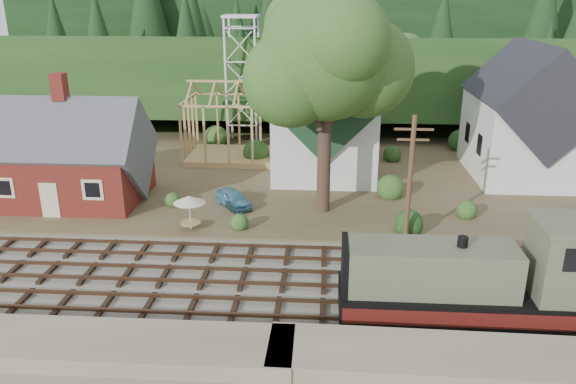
# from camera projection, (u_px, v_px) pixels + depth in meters

# --- Properties ---
(ground) EXTENTS (140.00, 140.00, 0.00)m
(ground) POSITION_uv_depth(u_px,v_px,m) (283.00, 284.00, 29.41)
(ground) COLOR #384C1E
(ground) RESTS_ON ground
(railroad_bed) EXTENTS (64.00, 11.00, 0.16)m
(railroad_bed) POSITION_uv_depth(u_px,v_px,m) (283.00, 283.00, 29.39)
(railroad_bed) COLOR #726B5B
(railroad_bed) RESTS_ON ground
(village_flat) EXTENTS (64.00, 26.00, 0.30)m
(village_flat) POSITION_uv_depth(u_px,v_px,m) (299.00, 175.00, 46.26)
(village_flat) COLOR brown
(village_flat) RESTS_ON ground
(hillside) EXTENTS (70.00, 28.96, 12.74)m
(hillside) POSITION_uv_depth(u_px,v_px,m) (309.00, 116.00, 68.85)
(hillside) COLOR #1E3F19
(hillside) RESTS_ON ground
(ridge) EXTENTS (80.00, 20.00, 12.00)m
(ridge) POSITION_uv_depth(u_px,v_px,m) (312.00, 94.00, 83.87)
(ridge) COLOR black
(ridge) RESTS_ON ground
(depot) EXTENTS (10.80, 7.41, 9.00)m
(depot) POSITION_uv_depth(u_px,v_px,m) (69.00, 160.00, 39.67)
(depot) COLOR #591914
(depot) RESTS_ON village_flat
(church) EXTENTS (8.40, 15.17, 13.00)m
(church) POSITION_uv_depth(u_px,v_px,m) (325.00, 111.00, 46.01)
(church) COLOR silver
(church) RESTS_ON village_flat
(farmhouse) EXTENTS (8.40, 10.80, 10.60)m
(farmhouse) POSITION_uv_depth(u_px,v_px,m) (527.00, 120.00, 44.46)
(farmhouse) COLOR silver
(farmhouse) RESTS_ON village_flat
(timber_frame) EXTENTS (8.20, 6.20, 6.99)m
(timber_frame) POSITION_uv_depth(u_px,v_px,m) (234.00, 126.00, 49.35)
(timber_frame) COLOR tan
(timber_frame) RESTS_ON village_flat
(lattice_tower) EXTENTS (3.20, 3.20, 12.12)m
(lattice_tower) POSITION_uv_depth(u_px,v_px,m) (242.00, 41.00, 52.69)
(lattice_tower) COLOR silver
(lattice_tower) RESTS_ON village_flat
(big_tree) EXTENTS (10.90, 8.40, 14.70)m
(big_tree) POSITION_uv_depth(u_px,v_px,m) (329.00, 63.00, 35.29)
(big_tree) COLOR #38281E
(big_tree) RESTS_ON village_flat
(telegraph_pole_near) EXTENTS (2.20, 0.28, 8.00)m
(telegraph_pole_near) POSITION_uv_depth(u_px,v_px,m) (410.00, 179.00, 32.41)
(telegraph_pole_near) COLOR #4C331E
(telegraph_pole_near) RESTS_ON ground
(locomotive) EXTENTS (12.58, 3.15, 5.02)m
(locomotive) POSITION_uv_depth(u_px,v_px,m) (493.00, 281.00, 25.23)
(locomotive) COLOR black
(locomotive) RESTS_ON railroad_bed
(car_blue) EXTENTS (3.27, 3.70, 1.21)m
(car_blue) POSITION_uv_depth(u_px,v_px,m) (233.00, 198.00, 39.04)
(car_blue) COLOR #569DB9
(car_blue) RESTS_ON village_flat
(car_green) EXTENTS (3.66, 2.37, 1.14)m
(car_green) POSITION_uv_depth(u_px,v_px,m) (35.00, 191.00, 40.49)
(car_green) COLOR gray
(car_green) RESTS_ON village_flat
(patio_set) EXTENTS (1.98, 1.98, 2.21)m
(patio_set) POSITION_uv_depth(u_px,v_px,m) (189.00, 201.00, 34.91)
(patio_set) COLOR silver
(patio_set) RESTS_ON village_flat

